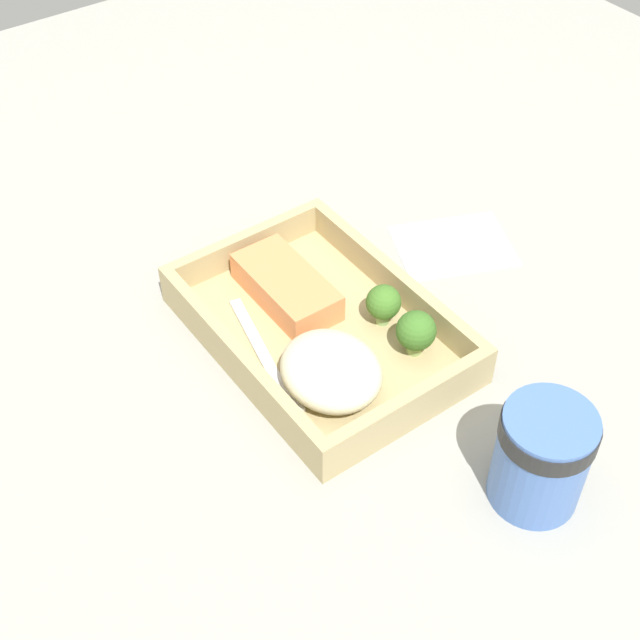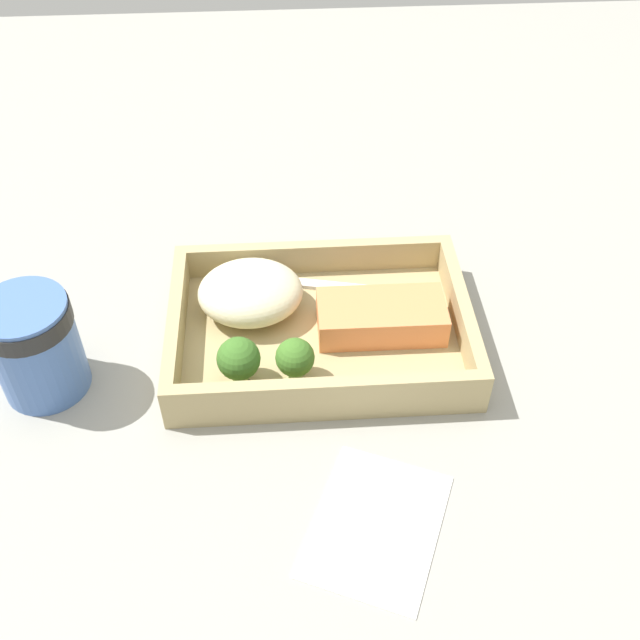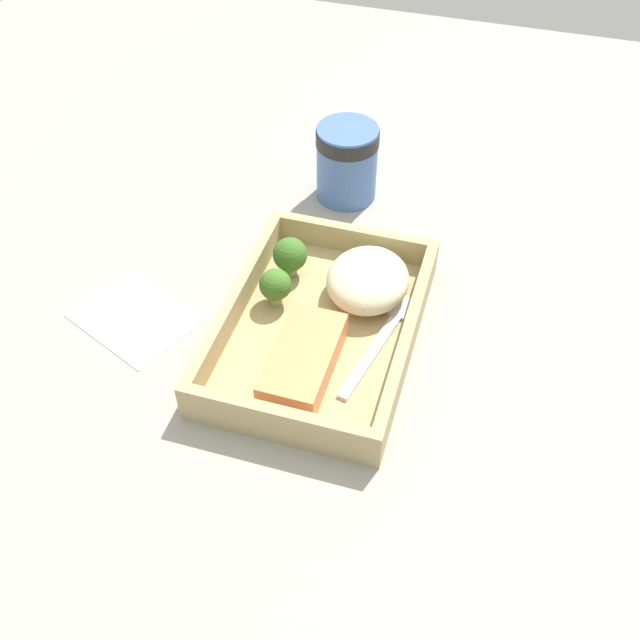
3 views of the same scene
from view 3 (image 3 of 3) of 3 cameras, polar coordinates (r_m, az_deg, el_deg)
The scene contains 10 objects.
ground_plane at distance 80.09cm, azimuth 0.00°, elevation -1.83°, with size 160.00×160.00×2.00cm, color gray.
takeout_tray at distance 78.90cm, azimuth 0.00°, elevation -1.05°, with size 28.01×19.65×1.20cm, color tan.
tray_rim at distance 77.28cm, azimuth 0.00°, elevation 0.07°, with size 28.01×19.65×3.26cm.
salmon_fillet at distance 73.66cm, azimuth -1.30°, elevation -3.09°, with size 11.96×5.81×3.07cm, color #EA854F.
mashed_potatoes at distance 80.69cm, azimuth 3.66°, elevation 3.06°, with size 10.08×8.87×4.55cm, color beige.
broccoli_floret_1 at distance 82.93cm, azimuth -2.29°, elevation 4.95°, with size 3.84×3.84×4.73cm.
broccoli_floret_2 at distance 79.66cm, azimuth -3.42°, elevation 2.65°, with size 3.47×3.47×4.40cm.
fork at distance 77.65cm, azimuth 4.77°, elevation -1.37°, with size 15.79×5.00×0.44cm.
paper_cup at distance 94.86cm, azimuth 2.06°, elevation 12.16°, with size 7.79×7.79×9.73cm.
receipt_slip at distance 83.71cm, azimuth -13.99°, elevation 0.21°, with size 9.42×12.42×0.24cm, color white.
Camera 3 is at (-51.20, -15.32, 58.65)cm, focal length 42.00 mm.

